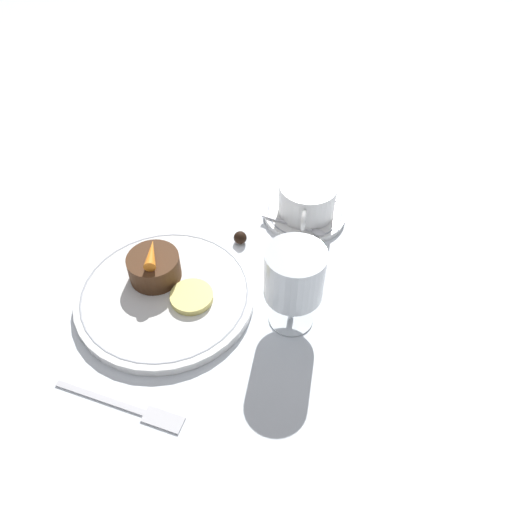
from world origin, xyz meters
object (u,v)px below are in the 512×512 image
(dessert_cake, at_px, (154,267))
(fork, at_px, (132,408))
(wine_glass, at_px, (294,279))
(dinner_plate, at_px, (166,295))
(coffee_cup, at_px, (307,199))

(dessert_cake, bearing_deg, fork, 9.42)
(wine_glass, relative_size, fork, 0.76)
(dinner_plate, distance_m, coffee_cup, 0.28)
(dessert_cake, bearing_deg, wine_glass, 80.64)
(dinner_plate, height_order, wine_glass, wine_glass)
(coffee_cup, xyz_separation_m, fork, (0.39, -0.17, -0.04))
(coffee_cup, bearing_deg, dessert_cake, -47.42)
(dinner_plate, height_order, coffee_cup, coffee_cup)
(coffee_cup, height_order, fork, coffee_cup)
(dinner_plate, xyz_separation_m, wine_glass, (0.01, 0.18, 0.08))
(dinner_plate, xyz_separation_m, coffee_cup, (-0.22, 0.18, 0.03))
(coffee_cup, height_order, dessert_cake, coffee_cup)
(dinner_plate, distance_m, wine_glass, 0.20)
(fork, relative_size, dessert_cake, 2.29)
(coffee_cup, relative_size, fork, 0.69)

